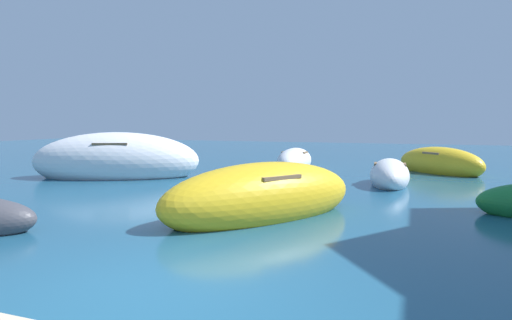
# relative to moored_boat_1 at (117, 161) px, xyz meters

# --- Properties ---
(ground) EXTENTS (80.00, 80.00, 0.00)m
(ground) POSITION_rel_moored_boat_1_xyz_m (7.86, -9.32, -0.63)
(ground) COLOR #1E5170
(moored_boat_1) EXTENTS (6.87, 4.89, 2.27)m
(moored_boat_1) POSITION_rel_moored_boat_1_xyz_m (0.00, 0.00, 0.00)
(moored_boat_1) COLOR white
(moored_boat_1) RESTS_ON ground
(moored_boat_2) EXTENTS (4.34, 5.32, 1.62)m
(moored_boat_2) POSITION_rel_moored_boat_1_xyz_m (7.74, -4.76, -0.18)
(moored_boat_2) COLOR gold
(moored_boat_2) RESTS_ON ground
(moored_boat_3) EXTENTS (1.51, 3.25, 1.17)m
(moored_boat_3) POSITION_rel_moored_boat_1_xyz_m (10.16, 1.45, -0.30)
(moored_boat_3) COLOR white
(moored_boat_3) RESTS_ON ground
(moored_boat_4) EXTENTS (3.59, 1.79, 1.42)m
(moored_boat_4) POSITION_rel_moored_boat_1_xyz_m (-5.72, 4.59, -0.26)
(moored_boat_4) COLOR #B21E1E
(moored_boat_4) RESTS_ON ground
(moored_boat_5) EXTENTS (1.36, 3.52, 1.23)m
(moored_boat_5) POSITION_rel_moored_boat_1_xyz_m (5.70, 5.48, -0.29)
(moored_boat_5) COLOR white
(moored_boat_5) RESTS_ON ground
(moored_boat_8) EXTENTS (4.08, 3.83, 1.42)m
(moored_boat_8) POSITION_rel_moored_boat_1_xyz_m (11.96, 5.87, -0.23)
(moored_boat_8) COLOR gold
(moored_boat_8) RESTS_ON ground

